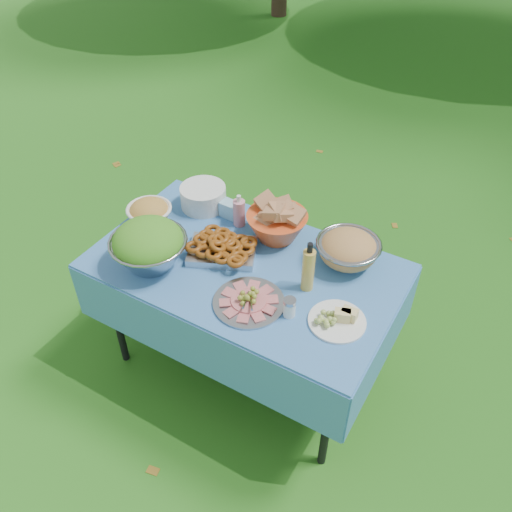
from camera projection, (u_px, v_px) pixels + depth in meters
The scene contains 14 objects.
ground at pixel (247, 363), 3.09m from camera, with size 80.00×80.00×0.00m, color #0D3C0A.
picnic_table at pixel (246, 318), 2.84m from camera, with size 1.46×0.86×0.76m, color #71A2D9.
salad_bowl at pixel (149, 245), 2.52m from camera, with size 0.36×0.36×0.24m, color #9B9CA3, non-canonical shape.
pasta_bowl_white at pixel (149, 212), 2.81m from camera, with size 0.23×0.23×0.13m, color white, non-canonical shape.
plate_stack at pixel (203, 197), 2.92m from camera, with size 0.25×0.25×0.12m, color white.
wipes_box at pixel (230, 209), 2.86m from camera, with size 0.10×0.07×0.09m, color #8CC1DA.
sanitizer_bottle at pixel (239, 210), 2.77m from camera, with size 0.06×0.06×0.18m, color pink.
bread_bowl at pixel (277, 220), 2.69m from camera, with size 0.31×0.31×0.21m, color #D24B1F, non-canonical shape.
pasta_bowl_steel at pixel (348, 249), 2.56m from camera, with size 0.30×0.30×0.16m, color #9B9CA3, non-canonical shape.
fried_tray at pixel (222, 248), 2.63m from camera, with size 0.32×0.23×0.08m, color #BBBCC1.
charcuterie_platter at pixel (249, 297), 2.38m from camera, with size 0.32×0.32×0.07m, color #A0A0A6.
oil_bottle at pixel (308, 266), 2.39m from camera, with size 0.06×0.06×0.26m, color gold.
cheese_plate at pixel (338, 317), 2.30m from camera, with size 0.25×0.25×0.07m, color white.
shaker at pixel (289, 307), 2.32m from camera, with size 0.06×0.06×0.09m, color silver.
Camera 1 is at (1.02, -1.63, 2.50)m, focal length 38.00 mm.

